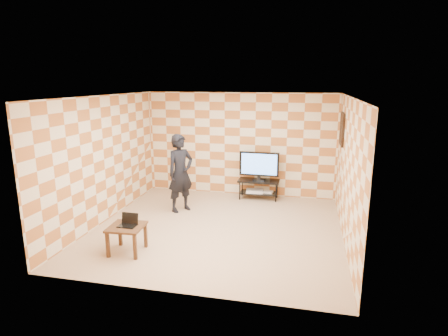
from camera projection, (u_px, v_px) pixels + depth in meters
The scene contains 14 objects.
floor at pixel (218, 228), 7.79m from camera, with size 5.00×5.00×0.00m, color tan.
wall_back at pixel (240, 145), 9.85m from camera, with size 5.00×0.02×2.70m, color beige.
wall_front at pixel (174, 205), 5.10m from camera, with size 5.00×0.02×2.70m, color beige.
wall_left at pixel (104, 159), 8.01m from camera, with size 0.02×5.00×2.70m, color beige.
wall_right at pixel (348, 171), 6.95m from camera, with size 0.02×5.00×2.70m, color beige.
ceiling at pixel (217, 96), 7.17m from camera, with size 5.00×5.00×0.02m, color white.
wall_art at pixel (342, 129), 8.29m from camera, with size 0.04×0.72×0.72m.
tv_stand at pixel (259, 185), 9.64m from camera, with size 1.05×0.47×0.50m.
tv at pixel (259, 165), 9.51m from camera, with size 1.01×0.20×0.73m.
dvd_player at pixel (255, 191), 9.67m from camera, with size 0.43×0.31×0.07m, color silver.
game_console at pixel (268, 192), 9.62m from camera, with size 0.23×0.17×0.05m, color silver.
side_table at pixel (127, 231), 6.62m from camera, with size 0.63×0.63×0.50m.
laptop at pixel (128, 223), 6.61m from camera, with size 0.32×0.25×0.21m.
person at pixel (181, 173), 8.65m from camera, with size 0.66×0.43×1.82m, color black.
Camera 1 is at (1.72, -7.09, 3.01)m, focal length 30.00 mm.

